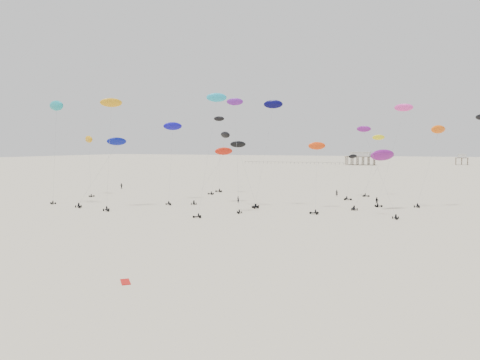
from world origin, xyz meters
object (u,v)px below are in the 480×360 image
at_px(rig_0, 236,123).
at_px(rig_9, 219,143).
at_px(spectator_0, 238,203).
at_px(pavilion_small, 462,160).
at_px(pavilion_main, 360,159).
at_px(rig_4, 110,122).

height_order(rig_0, rig_9, rig_0).
bearing_deg(spectator_0, rig_0, 122.93).
distance_m(pavilion_small, rig_9, 260.98).
xyz_separation_m(pavilion_main, rig_0, (6.64, -256.35, 15.28)).
distance_m(rig_9, spectator_0, 39.53).
bearing_deg(spectator_0, rig_9, -43.88).
bearing_deg(pavilion_main, rig_9, -94.25).
bearing_deg(pavilion_main, rig_4, -94.39).
bearing_deg(rig_9, pavilion_small, -23.41).
xyz_separation_m(rig_4, spectator_0, (23.86, 19.26, -19.77)).
bearing_deg(rig_9, rig_0, -154.70).
distance_m(pavilion_small, spectator_0, 284.91).
distance_m(pavilion_small, rig_4, 310.19).
bearing_deg(rig_0, pavilion_small, -112.12).
relative_size(pavilion_main, spectator_0, 10.64).
bearing_deg(pavilion_small, rig_4, -106.98).
bearing_deg(pavilion_small, spectator_0, -103.52).
bearing_deg(rig_9, rig_4, 170.88).
xyz_separation_m(pavilion_main, rig_4, (-20.45, -266.26, 15.55)).
height_order(pavilion_main, rig_0, rig_0).
distance_m(rig_4, spectator_0, 36.48).
bearing_deg(rig_9, pavilion_main, -8.38).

